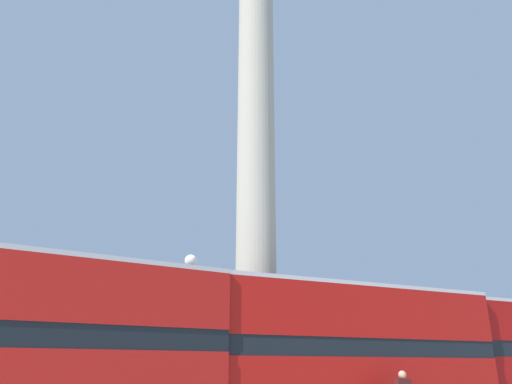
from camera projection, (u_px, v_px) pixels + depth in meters
The scene contains 3 objects.
monument_column at pixel (256, 197), 21.18m from camera, with size 5.09×5.09×25.10m.
bus_b at pixel (352, 349), 16.16m from camera, with size 10.22×3.14×4.39m.
street_lamp at pixel (188, 326), 16.48m from camera, with size 0.43×0.43×5.54m.
Camera 1 is at (-9.58, -17.62, 1.84)m, focal length 35.00 mm.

